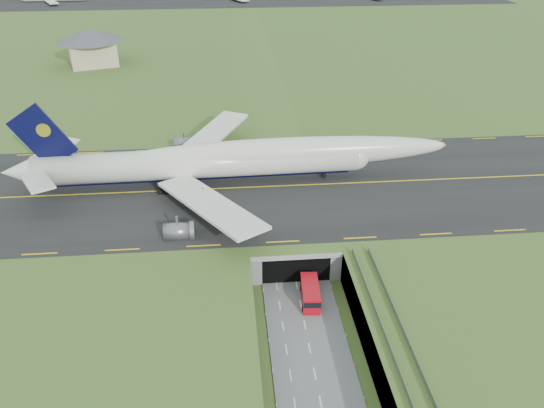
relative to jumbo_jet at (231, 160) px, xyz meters
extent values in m
plane|color=#3F5923|center=(10.56, -35.55, -11.37)|extent=(900.00, 900.00, 0.00)
cube|color=gray|center=(10.56, -35.55, -8.37)|extent=(800.00, 800.00, 6.00)
cube|color=slate|center=(10.56, -43.05, -11.27)|extent=(12.00, 75.00, 0.20)
cube|color=black|center=(10.56, -2.55, -5.28)|extent=(800.00, 44.00, 0.18)
cube|color=gray|center=(10.56, -16.55, -5.87)|extent=(16.00, 22.00, 1.00)
cube|color=gray|center=(3.56, -16.55, -8.37)|extent=(2.00, 22.00, 6.00)
cube|color=gray|center=(17.56, -16.55, -8.37)|extent=(2.00, 22.00, 6.00)
cube|color=black|center=(10.56, -21.55, -8.87)|extent=(12.00, 12.00, 5.00)
cube|color=#A8A8A3|center=(10.56, -27.60, -5.77)|extent=(17.00, 0.50, 0.80)
cube|color=#A8A8A3|center=(21.56, -54.05, -5.57)|extent=(3.00, 53.00, 0.50)
cube|color=gray|center=(20.16, -54.05, -4.82)|extent=(0.06, 53.00, 1.00)
cube|color=gray|center=(22.96, -54.05, -4.82)|extent=(0.06, 53.00, 1.00)
cylinder|color=#A8A8A3|center=(21.56, -51.55, -8.57)|extent=(0.90, 0.90, 5.60)
cylinder|color=#A8A8A3|center=(21.56, -39.55, -8.57)|extent=(0.90, 0.90, 5.60)
cylinder|color=silver|center=(-6.60, -0.16, -0.28)|extent=(66.94, 7.95, 6.29)
sphere|color=silver|center=(26.79, 0.67, -0.28)|extent=(6.31, 6.31, 6.16)
cone|color=silver|center=(-42.93, -1.07, -0.28)|extent=(7.02, 6.14, 5.97)
ellipsoid|color=silver|center=(11.43, 0.29, 1.14)|extent=(71.15, 7.56, 6.60)
ellipsoid|color=black|center=(25.81, 0.64, 0.51)|extent=(4.47, 2.86, 2.20)
cylinder|color=black|center=(-6.60, -0.16, -2.73)|extent=(63.51, 4.22, 2.64)
cube|color=silver|center=(-5.03, 15.60, -1.26)|extent=(20.12, 29.15, 2.64)
cube|color=silver|center=(-37.23, 6.44, 1.20)|extent=(8.79, 11.65, 1.01)
cube|color=silver|center=(-4.24, -15.83, -1.26)|extent=(21.22, 28.71, 2.64)
cube|color=silver|center=(-36.86, -8.29, 1.20)|extent=(9.16, 11.59, 1.01)
cube|color=black|center=(-36.55, -0.91, 7.09)|extent=(12.51, 0.90, 13.90)
cylinder|color=yellow|center=(-36.06, -0.90, 8.56)|extent=(2.77, 0.76, 2.75)
cylinder|color=slate|center=(-6.12, 9.18, -4.31)|extent=(5.19, 3.37, 3.24)
cylinder|color=slate|center=(-11.02, 19.38, -4.31)|extent=(5.19, 3.37, 3.24)
cylinder|color=slate|center=(-5.65, -9.48, -4.31)|extent=(5.19, 3.37, 3.24)
cylinder|color=slate|center=(-10.03, -19.90, -4.31)|extent=(5.19, 3.37, 3.24)
cylinder|color=black|center=(20.12, 0.50, -4.65)|extent=(1.09, 0.52, 1.08)
cube|color=black|center=(-11.02, -0.28, -4.50)|extent=(6.06, 7.02, 1.38)
cube|color=#B20B16|center=(12.26, -32.68, -9.64)|extent=(3.38, 7.84, 3.07)
cube|color=black|center=(12.26, -32.68, -9.02)|extent=(3.45, 7.95, 1.02)
cube|color=black|center=(12.26, -32.68, -10.91)|extent=(3.14, 7.32, 0.51)
cylinder|color=black|center=(10.76, -35.14, -10.81)|extent=(0.42, 0.94, 0.92)
cylinder|color=black|center=(11.11, -30.04, -10.81)|extent=(0.42, 0.94, 0.92)
cylinder|color=black|center=(13.41, -35.32, -10.81)|extent=(0.42, 0.94, 0.92)
cylinder|color=black|center=(13.76, -30.22, -10.81)|extent=(0.42, 0.94, 0.92)
cube|color=#BEAF89|center=(-48.32, 98.93, -1.12)|extent=(19.99, 19.99, 8.49)
cone|color=#4C4C51|center=(-48.32, 98.93, 5.24)|extent=(29.31, 29.31, 4.25)
cube|color=black|center=(10.56, 234.45, -5.23)|extent=(320.00, 50.00, 0.08)
camera|label=1|loc=(-0.25, -101.16, 47.62)|focal=35.00mm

